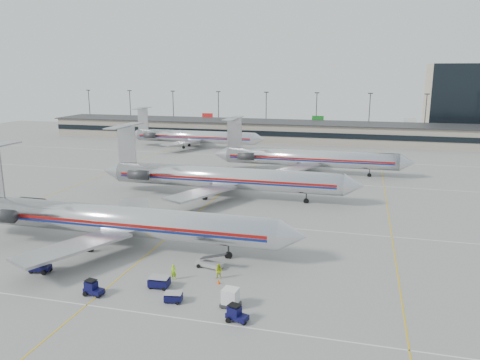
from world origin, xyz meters
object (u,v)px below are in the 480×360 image
(jet_foreground, at_px, (113,220))
(belt_loader, at_px, (210,263))
(jet_second_row, at_px, (220,177))
(uld_container, at_px, (230,298))
(tug_center, at_px, (93,288))

(jet_foreground, relative_size, belt_loader, 12.29)
(jet_second_row, distance_m, uld_container, 40.94)
(jet_second_row, xyz_separation_m, tug_center, (-1.31, -40.02, -2.96))
(jet_foreground, xyz_separation_m, jet_second_row, (6.10, 27.13, 0.03))
(uld_container, distance_m, belt_loader, 9.71)
(jet_foreground, height_order, jet_second_row, jet_second_row)
(jet_foreground, bearing_deg, uld_container, -31.24)
(belt_loader, bearing_deg, jet_foreground, 179.91)
(jet_second_row, height_order, belt_loader, jet_second_row)
(jet_foreground, bearing_deg, belt_loader, -12.79)
(jet_foreground, height_order, tug_center, jet_foreground)
(tug_center, bearing_deg, jet_second_row, 98.49)
(tug_center, height_order, belt_loader, belt_loader)
(jet_second_row, height_order, tug_center, jet_second_row)
(jet_second_row, relative_size, tug_center, 22.34)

